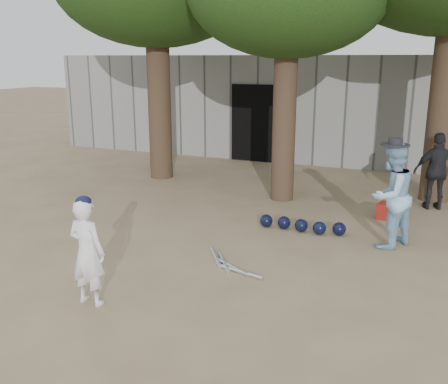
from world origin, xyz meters
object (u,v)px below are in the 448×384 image
at_px(spectator_blue, 391,196).
at_px(spectator_dark, 437,171).
at_px(red_bag, 390,212).
at_px(boy_player, 87,252).

distance_m(spectator_blue, spectator_dark, 2.59).
distance_m(spectator_dark, red_bag, 1.43).
relative_size(spectator_blue, spectator_dark, 1.09).
height_order(boy_player, spectator_blue, spectator_blue).
relative_size(boy_player, spectator_dark, 0.87).
height_order(spectator_blue, spectator_dark, spectator_blue).
bearing_deg(spectator_blue, spectator_dark, -163.89).
height_order(boy_player, spectator_dark, spectator_dark).
bearing_deg(red_bag, boy_player, -122.42).
relative_size(boy_player, red_bag, 3.18).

